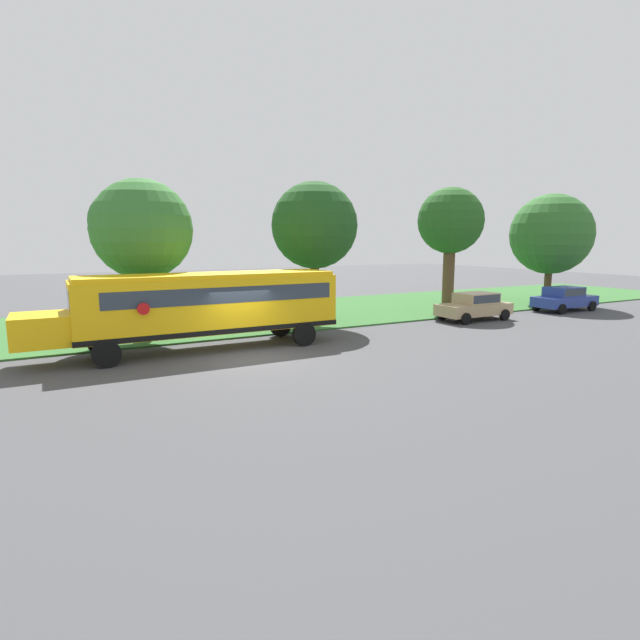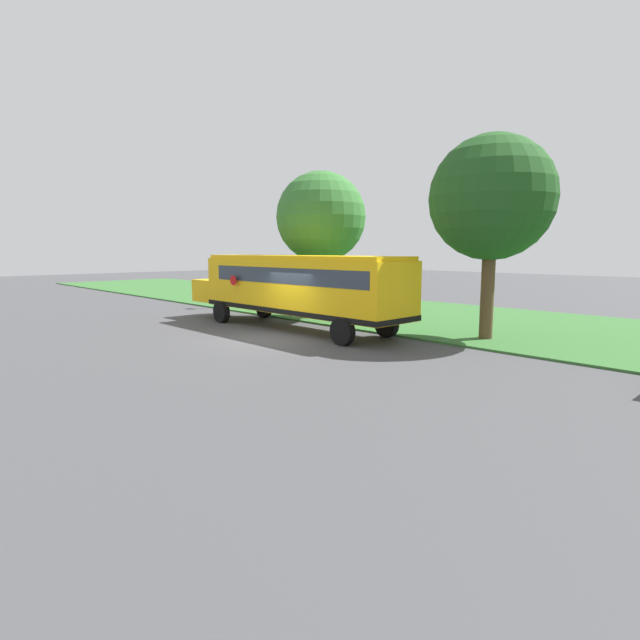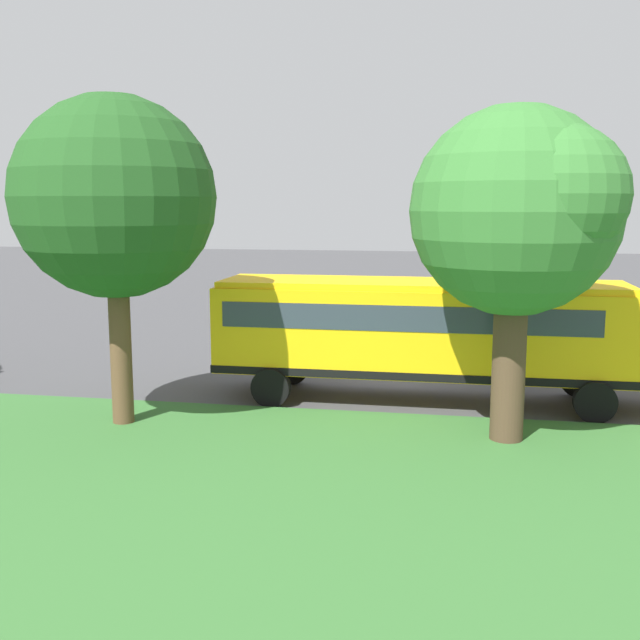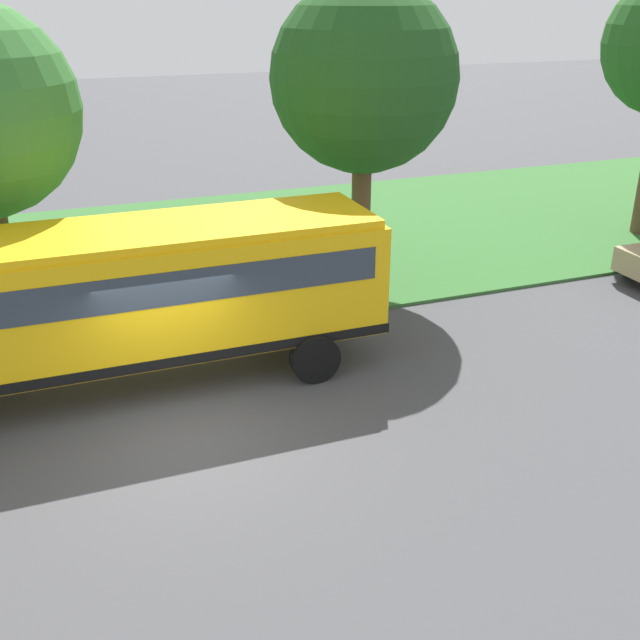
% 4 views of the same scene
% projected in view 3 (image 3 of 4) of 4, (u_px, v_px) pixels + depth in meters
% --- Properties ---
extents(ground_plane, '(120.00, 120.00, 0.00)m').
position_uv_depth(ground_plane, '(394.00, 378.00, 22.19)').
color(ground_plane, '#424244').
extents(grass_verge, '(12.00, 80.00, 0.08)m').
position_uv_depth(grass_verge, '(345.00, 512.00, 12.47)').
color(grass_verge, '#33662D').
rests_on(grass_verge, ground).
extents(school_bus, '(2.84, 12.42, 3.16)m').
position_uv_depth(school_bus, '(431.00, 329.00, 19.33)').
color(school_bus, yellow).
rests_on(school_bus, ground).
extents(oak_tree_beside_bus, '(4.37, 4.37, 7.17)m').
position_uv_depth(oak_tree_beside_bus, '(523.00, 210.00, 15.31)').
color(oak_tree_beside_bus, '#4C3826').
rests_on(oak_tree_beside_bus, ground).
extents(oak_tree_roadside_mid, '(4.54, 4.54, 7.55)m').
position_uv_depth(oak_tree_roadside_mid, '(109.00, 200.00, 16.69)').
color(oak_tree_roadside_mid, brown).
rests_on(oak_tree_roadside_mid, ground).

